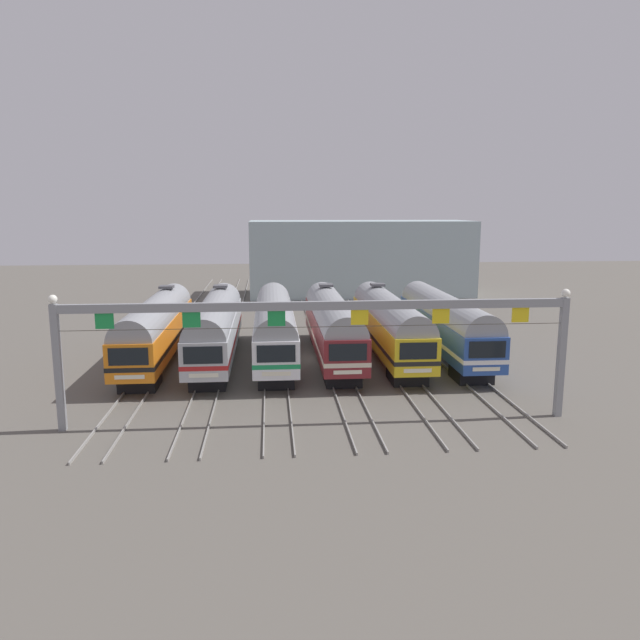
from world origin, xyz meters
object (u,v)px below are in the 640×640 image
Objects in this scene: commuter_train_stainless at (216,326)px; catenary_gantry at (318,323)px; commuter_train_white at (275,325)px; commuter_train_blue at (445,322)px; commuter_train_yellow at (389,323)px; commuter_train_maroon at (332,324)px; commuter_train_orange at (156,327)px.

catenary_gantry reaches higher than commuter_train_stainless.
commuter_train_white is 12.78m from commuter_train_blue.
commuter_train_yellow is 0.68× the size of catenary_gantry.
commuter_train_stainless is at bearing 179.94° from commuter_train_white.
catenary_gantry reaches higher than commuter_train_yellow.
commuter_train_white is at bearing -179.94° from commuter_train_maroon.
catenary_gantry reaches higher than commuter_train_white.
commuter_train_orange is 17.04m from commuter_train_yellow.
commuter_train_stainless is at bearing 0.00° from commuter_train_orange.
commuter_train_orange is 1.00× the size of commuter_train_yellow.
commuter_train_yellow is at bearing 0.00° from commuter_train_stainless.
commuter_train_yellow reaches higher than commuter_train_white.
catenary_gantry is (-10.65, -13.49, 2.68)m from commuter_train_blue.
commuter_train_yellow is 1.00× the size of commuter_train_blue.
commuter_train_white is at bearing -0.03° from commuter_train_orange.
commuter_train_yellow is (12.78, 0.00, 0.00)m from commuter_train_stainless.
catenary_gantry is at bearing -98.97° from commuter_train_maroon.
commuter_train_blue is at bearing -0.01° from commuter_train_orange.
commuter_train_white is 13.92m from catenary_gantry.
commuter_train_stainless is at bearing 115.33° from catenary_gantry.
commuter_train_stainless is 1.00× the size of commuter_train_blue.
commuter_train_white is 8.52m from commuter_train_yellow.
commuter_train_stainless is 15.17m from catenary_gantry.
commuter_train_maroon is at bearing 0.00° from commuter_train_stainless.
commuter_train_blue is (21.30, -0.00, -0.00)m from commuter_train_orange.
commuter_train_yellow is (4.26, 0.00, 0.00)m from commuter_train_maroon.
commuter_train_white is 1.00× the size of commuter_train_maroon.
catenary_gantry is at bearing -81.03° from commuter_train_white.
commuter_train_maroon is (4.26, 0.00, 0.00)m from commuter_train_white.
commuter_train_stainless is 0.68× the size of catenary_gantry.
commuter_train_orange is 12.78m from commuter_train_maroon.
commuter_train_orange is at bearing 180.00° from commuter_train_yellow.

